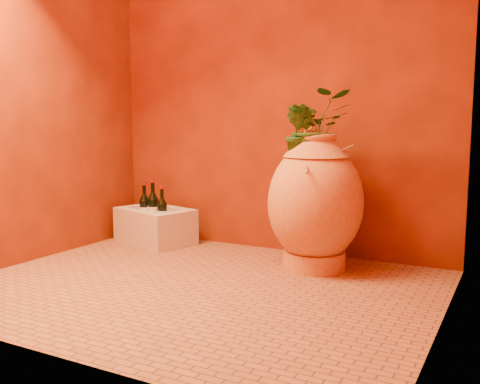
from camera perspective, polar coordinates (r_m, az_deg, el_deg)
The scene contains 12 objects.
floor at distance 2.97m, azimuth -4.53°, elevation -10.01°, with size 2.50×2.50×0.00m, color #965731.
wall_back at distance 3.73m, azimuth 3.79°, elevation 12.96°, with size 2.50×0.02×2.50m, color #541B04.
wall_left at distance 3.68m, azimuth -21.77°, elevation 12.53°, with size 0.02×2.00×2.50m, color #541B04.
wall_right at distance 2.43m, azimuth 21.87°, elevation 15.48°, with size 0.02×2.00×2.50m, color #541B04.
amphora at distance 3.26m, azimuth 8.03°, elevation -1.07°, with size 0.71×0.71×0.83m.
stone_basin at distance 4.01m, azimuth -9.02°, elevation -3.68°, with size 0.63×0.52×0.26m.
wine_bottle_a at distance 3.98m, azimuth -9.25°, elevation -1.76°, with size 0.08×0.08×0.34m.
wine_bottle_b at distance 3.88m, azimuth -8.30°, elevation -2.17°, with size 0.07×0.07×0.30m.
wine_bottle_c at distance 4.04m, azimuth -10.15°, elevation -1.77°, with size 0.08×0.08×0.31m.
wall_tap at distance 3.53m, azimuth 7.27°, elevation 6.52°, with size 0.07×0.15×0.16m.
plant_main at distance 3.25m, azimuth 8.08°, elevation 6.89°, with size 0.40×0.34×0.44m, color #1B4619.
plant_side at distance 3.20m, azimuth 6.45°, elevation 6.24°, with size 0.19×0.15×0.35m, color #1B4619.
Camera 1 is at (1.54, -2.38, 0.89)m, focal length 40.00 mm.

